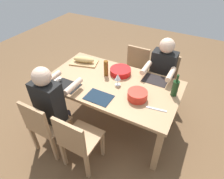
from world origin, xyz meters
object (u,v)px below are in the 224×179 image
object	(u,v)px
chair_far_right	(45,124)
chair_near_left	(163,78)
beer_bottle	(106,68)
serving_bowl_salad	(120,71)
dining_table	(112,88)
serving_bowl_pasta	(137,95)
bread_loaf	(84,59)
wine_bottle	(175,88)
diner_far_right	(52,102)
chair_far_center	(77,140)
wine_glass	(118,77)
diner_near_left	(161,72)
cutting_board	(84,63)
chair_near_center	(135,70)
napkin_stack	(55,80)

from	to	relation	value
chair_far_right	chair_near_left	distance (m)	1.89
chair_far_right	beer_bottle	bearing A→B (deg)	-108.97
serving_bowl_salad	dining_table	bearing A→B (deg)	90.42
chair_far_right	serving_bowl_pasta	size ratio (longest dim) A/B	3.63
dining_table	bread_loaf	xyz separation A→B (m)	(0.61, -0.24, 0.15)
dining_table	beer_bottle	distance (m)	0.28
wine_bottle	beer_bottle	world-z (taller)	wine_bottle
chair_far_right	diner_far_right	world-z (taller)	diner_far_right
beer_bottle	chair_far_center	bearing A→B (deg)	99.63
chair_far_right	wine_glass	bearing A→B (deg)	-124.70
diner_far_right	serving_bowl_pasta	size ratio (longest dim) A/B	5.13
dining_table	chair_far_center	size ratio (longest dim) A/B	2.06
diner_near_left	cutting_board	xyz separation A→B (m)	(1.09, 0.39, 0.05)
serving_bowl_salad	chair_near_center	bearing A→B (deg)	-90.18
beer_bottle	bread_loaf	bearing A→B (deg)	-14.51
dining_table	chair_near_left	xyz separation A→B (m)	(-0.48, -0.81, -0.18)
chair_near_center	beer_bottle	world-z (taller)	beer_bottle
dining_table	cutting_board	size ratio (longest dim) A/B	4.37
serving_bowl_pasta	cutting_board	bearing A→B (deg)	-19.99
dining_table	chair_far_right	distance (m)	0.96
diner_far_right	chair_far_center	xyz separation A→B (m)	(-0.48, 0.18, -0.21)
dining_table	bread_loaf	distance (m)	0.67
diner_far_right	beer_bottle	xyz separation A→B (m)	(-0.32, -0.75, 0.15)
chair_far_center	napkin_stack	bearing A→B (deg)	-35.55
diner_near_left	beer_bottle	xyz separation A→B (m)	(0.64, 0.51, 0.15)
serving_bowl_pasta	wine_glass	bearing A→B (deg)	-21.86
dining_table	wine_bottle	bearing A→B (deg)	-169.63
dining_table	chair_far_center	xyz separation A→B (m)	(0.00, 0.81, -0.18)
chair_far_center	chair_near_left	world-z (taller)	same
chair_far_center	napkin_stack	xyz separation A→B (m)	(0.70, -0.50, 0.27)
diner_far_right	serving_bowl_pasta	bearing A→B (deg)	-150.74
chair_far_center	wine_bottle	distance (m)	1.28
serving_bowl_salad	wine_bottle	size ratio (longest dim) A/B	1.00
diner_far_right	diner_near_left	bearing A→B (deg)	-127.34
serving_bowl_salad	diner_near_left	bearing A→B (deg)	-141.52
bread_loaf	diner_far_right	bearing A→B (deg)	98.49
chair_near_left	wine_glass	size ratio (longest dim) A/B	5.12
chair_far_center	beer_bottle	bearing A→B (deg)	-80.37
chair_far_right	cutting_board	world-z (taller)	chair_far_right
diner_far_right	serving_bowl_salad	distance (m)	1.00
serving_bowl_pasta	beer_bottle	world-z (taller)	beer_bottle
beer_bottle	wine_glass	distance (m)	0.27
bread_loaf	wine_bottle	world-z (taller)	wine_bottle
chair_near_center	cutting_board	distance (m)	0.88
wine_glass	serving_bowl_pasta	bearing A→B (deg)	158.14
chair_far_right	diner_far_right	xyz separation A→B (m)	(0.00, -0.18, 0.21)
chair_far_right	chair_far_center	world-z (taller)	same
diner_near_left	cutting_board	distance (m)	1.16
dining_table	chair_near_center	xyz separation A→B (m)	(0.00, -0.81, -0.18)
chair_far_center	chair_near_center	size ratio (longest dim) A/B	1.00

